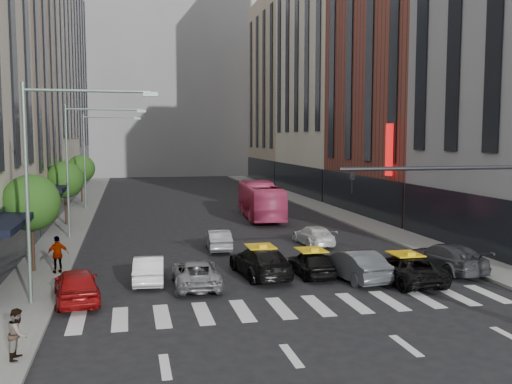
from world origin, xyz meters
TOP-DOWN VIEW (x-y plane):
  - ground at (0.00, 0.00)m, footprint 160.00×160.00m
  - sidewalk_left at (-11.50, 30.00)m, footprint 3.00×96.00m
  - sidewalk_right at (11.50, 30.00)m, footprint 3.00×96.00m
  - building_left_c at (-17.00, 46.00)m, footprint 8.00×20.00m
  - building_left_d at (-17.00, 65.00)m, footprint 8.00×18.00m
  - building_right_b at (17.00, 27.00)m, footprint 8.00×18.00m
  - building_right_c at (17.00, 46.00)m, footprint 8.00×20.00m
  - building_right_d at (17.00, 65.00)m, footprint 8.00×18.00m
  - building_far at (0.00, 85.00)m, footprint 30.00×10.00m
  - tree_near at (-11.80, 10.00)m, footprint 2.88×2.88m
  - tree_mid at (-11.80, 26.00)m, footprint 2.88×2.88m
  - tree_far at (-11.80, 42.00)m, footprint 2.88×2.88m
  - streetlamp_near at (-10.04, 4.00)m, footprint 5.38×0.25m
  - streetlamp_mid at (-10.04, 20.00)m, footprint 5.38×0.25m
  - streetlamp_far at (-10.04, 36.00)m, footprint 5.38×0.25m
  - traffic_signal at (7.69, -1.00)m, footprint 10.10×0.20m
  - liberty_sign at (12.60, 20.00)m, footprint 0.30×0.70m
  - car_red at (-9.20, 4.21)m, footprint 2.34×4.56m
  - car_white_front at (-6.10, 6.86)m, footprint 1.65×4.08m
  - car_silver at (-3.98, 5.59)m, footprint 2.24×4.65m
  - taxi_left at (-0.60, 6.87)m, footprint 2.61×5.37m
  - taxi_center at (1.90, 6.38)m, footprint 1.64×3.89m
  - car_grey_mid at (3.73, 5.22)m, footprint 2.19×4.76m
  - taxi_right at (5.91, 4.19)m, footprint 2.42×4.99m
  - car_grey_curb at (9.00, 5.75)m, footprint 2.66×5.35m
  - car_row2_left at (-1.61, 14.05)m, footprint 1.54×3.97m
  - car_row2_right at (4.67, 14.29)m, footprint 1.98×4.36m
  - bus at (4.06, 26.85)m, footprint 3.46×11.27m
  - pedestrian_near at (-10.40, -2.22)m, footprint 0.67×0.83m
  - pedestrian_far at (-10.52, 9.22)m, footprint 1.19×0.82m

SIDE VIEW (x-z plane):
  - ground at x=0.00m, z-range 0.00..0.00m
  - sidewalk_left at x=-11.50m, z-range 0.00..0.15m
  - sidewalk_right at x=11.50m, z-range 0.00..0.15m
  - car_row2_right at x=4.67m, z-range 0.00..1.24m
  - car_silver at x=-3.98m, z-range 0.00..1.28m
  - car_row2_left at x=-1.61m, z-range 0.00..1.29m
  - taxi_center at x=1.90m, z-range 0.00..1.31m
  - car_white_front at x=-6.10m, z-range 0.00..1.32m
  - taxi_right at x=5.91m, z-range 0.00..1.37m
  - car_red at x=-9.20m, z-range 0.00..1.49m
  - car_grey_curb at x=9.00m, z-range 0.00..1.49m
  - taxi_left at x=-0.60m, z-range 0.00..1.51m
  - car_grey_mid at x=3.73m, z-range 0.00..1.51m
  - pedestrian_near at x=-10.40m, z-range 0.15..1.73m
  - pedestrian_far at x=-10.52m, z-range 0.15..2.03m
  - bus at x=4.06m, z-range 0.00..3.09m
  - tree_near at x=-11.80m, z-range 1.18..6.13m
  - tree_mid at x=-11.80m, z-range 1.18..6.13m
  - tree_far at x=-11.80m, z-range 1.18..6.13m
  - traffic_signal at x=7.69m, z-range 1.47..7.47m
  - streetlamp_near at x=-10.04m, z-range 1.40..10.40m
  - streetlamp_mid at x=-10.04m, z-range 1.40..10.40m
  - streetlamp_far at x=-10.04m, z-range 1.40..10.40m
  - liberty_sign at x=12.60m, z-range 4.00..8.00m
  - building_right_b at x=17.00m, z-range 0.00..26.00m
  - building_right_d at x=17.00m, z-range 0.00..28.00m
  - building_left_d at x=-17.00m, z-range 0.00..30.00m
  - building_left_c at x=-17.00m, z-range 0.00..36.00m
  - building_far at x=0.00m, z-range 0.00..36.00m
  - building_right_c at x=17.00m, z-range 0.00..40.00m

